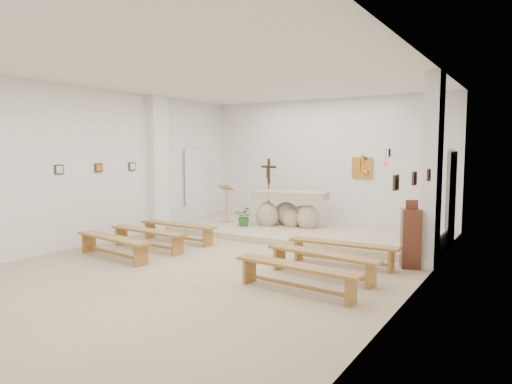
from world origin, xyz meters
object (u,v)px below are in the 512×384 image
Objects in this scene: lectern at (226,203)px; crucifix_stand at (269,185)px; bench_right_front at (343,248)px; bench_right_second at (322,259)px; donation_pedestal at (411,238)px; bench_right_third at (296,271)px; bench_left_front at (178,228)px; bench_left_third at (113,242)px; bench_left_second at (148,235)px; altar at (289,211)px.

lectern is 0.60× the size of crucifix_stand.
bench_right_second is (0.00, -0.94, 0.00)m from bench_right_front.
donation_pedestal is 0.60× the size of bench_right_third.
bench_right_front is (4.02, 0.00, 0.00)m from bench_left_front.
bench_left_front is at bearing 177.52° from bench_right_front.
donation_pedestal is at bearing 32.51° from bench_left_third.
bench_left_third is at bearing -86.56° from bench_left_second.
bench_right_second is (4.23, -3.15, -0.34)m from lectern.
crucifix_stand is (0.84, 0.87, 0.48)m from lectern.
bench_left_second is at bearing -86.75° from lectern.
bench_left_front is (0.21, -2.21, -0.34)m from lectern.
bench_left_third is (-5.11, -2.39, -0.22)m from donation_pedestal.
donation_pedestal reaches higher than bench_left_front.
bench_right_third is at bearing -71.43° from altar.
bench_left_third is at bearing -159.17° from bench_right_second.
bench_right_front is at bearing 94.55° from bench_right_third.
bench_left_third is (-4.02, -1.88, 0.00)m from bench_right_front.
bench_right_front is 0.94m from bench_right_second.
bench_right_front is (3.39, -3.07, -0.83)m from crucifix_stand.
bench_left_front is 0.94m from bench_left_second.
bench_left_third is (-1.54, -4.45, -0.20)m from altar.
donation_pedestal is 0.60× the size of bench_left_front.
lectern is 2.24m from bench_left_front.
bench_right_front is 1.00× the size of bench_left_second.
bench_right_front is at bearing 0.49° from bench_left_front.
lectern is at bearing 149.95° from bench_right_front.
altar is 5.10m from bench_right_third.
altar is at bearing 59.63° from bench_left_front.
lectern is at bearing 95.93° from bench_left_front.
bench_left_front and bench_left_third have the same top height.
donation_pedestal is (4.48, -2.56, -0.60)m from crucifix_stand.
altar is 1.63× the size of donation_pedestal.
altar is 1.21m from crucifix_stand.
crucifix_stand reaches higher than bench_left_third.
crucifix_stand is 0.84× the size of bench_left_second.
altar is 0.98× the size of bench_right_third.
donation_pedestal is at bearing 70.04° from bench_right_third.
bench_left_front is 1.00× the size of bench_right_front.
bench_right_third is at bearing -24.55° from bench_left_front.
crucifix_stand is 6.06m from bench_right_third.
bench_right_second is at bearing -37.23° from lectern.
lectern is 5.28m from bench_right_second.
bench_right_front is at bearing -176.47° from donation_pedestal.
bench_right_second is at bearing -65.33° from altar.
bench_right_second is 4.13m from bench_left_third.
bench_right_front and bench_right_third have the same top height.
crucifix_stand is at bearing 135.31° from bench_right_front.
donation_pedestal is at bearing 60.82° from bench_right_second.
bench_left_front is at bearing 163.96° from donation_pedestal.
crucifix_stand reaches higher than lectern.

